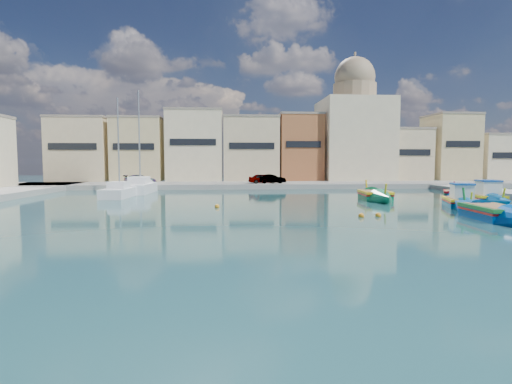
# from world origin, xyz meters

# --- Properties ---
(ground) EXTENTS (160.00, 160.00, 0.00)m
(ground) POSITION_xyz_m (0.00, 0.00, 0.00)
(ground) COLOR #123738
(ground) RESTS_ON ground
(north_quay) EXTENTS (80.00, 8.00, 0.60)m
(north_quay) POSITION_xyz_m (0.00, 32.00, 0.30)
(north_quay) COLOR gray
(north_quay) RESTS_ON ground
(north_townhouses) EXTENTS (83.20, 7.87, 10.19)m
(north_townhouses) POSITION_xyz_m (6.68, 39.36, 5.00)
(north_townhouses) COLOR #CDB78E
(north_townhouses) RESTS_ON ground
(church_block) EXTENTS (10.00, 10.00, 19.10)m
(church_block) POSITION_xyz_m (10.00, 40.00, 8.41)
(church_block) COLOR beige
(church_block) RESTS_ON ground
(parked_cars) EXTENTS (20.14, 1.77, 1.22)m
(parked_cars) POSITION_xyz_m (-10.25, 30.50, 1.18)
(parked_cars) COLOR #4C1919
(parked_cars) RESTS_ON north_quay
(luzzu_turquoise_cabin) EXTENTS (4.55, 8.75, 2.76)m
(luzzu_turquoise_cabin) POSITION_xyz_m (8.13, 8.62, 0.33)
(luzzu_turquoise_cabin) COLOR #005D97
(luzzu_turquoise_cabin) RESTS_ON ground
(luzzu_blue_cabin) EXTENTS (3.37, 8.42, 2.90)m
(luzzu_blue_cabin) POSITION_xyz_m (11.72, 11.04, 0.35)
(luzzu_blue_cabin) COLOR #0057A0
(luzzu_blue_cabin) RESTS_ON ground
(luzzu_cyan_mid) EXTENTS (5.60, 8.18, 2.44)m
(luzzu_cyan_mid) POSITION_xyz_m (12.01, 15.79, 0.26)
(luzzu_cyan_mid) COLOR #002DA2
(luzzu_cyan_mid) RESTS_ON ground
(luzzu_green) EXTENTS (3.14, 9.03, 2.79)m
(luzzu_green) POSITION_xyz_m (3.83, 14.44, 0.30)
(luzzu_green) COLOR #0B774C
(luzzu_green) RESTS_ON ground
(luzzu_blue_south) EXTENTS (3.16, 10.07, 2.86)m
(luzzu_blue_south) POSITION_xyz_m (6.38, 2.33, 0.30)
(luzzu_blue_south) COLOR #0049A6
(luzzu_blue_south) RESTS_ON ground
(yacht_north) EXTENTS (2.86, 8.90, 11.76)m
(yacht_north) POSITION_xyz_m (-18.46, 25.24, 0.46)
(yacht_north) COLOR white
(yacht_north) RESTS_ON ground
(yacht_midnorth) EXTENTS (2.56, 7.19, 10.04)m
(yacht_midnorth) POSITION_xyz_m (-19.24, 19.67, 0.40)
(yacht_midnorth) COLOR white
(yacht_midnorth) RESTS_ON ground
(mooring_buoys) EXTENTS (22.61, 23.98, 0.36)m
(mooring_buoys) POSITION_xyz_m (1.98, 5.34, 0.08)
(mooring_buoys) COLOR orange
(mooring_buoys) RESTS_ON ground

